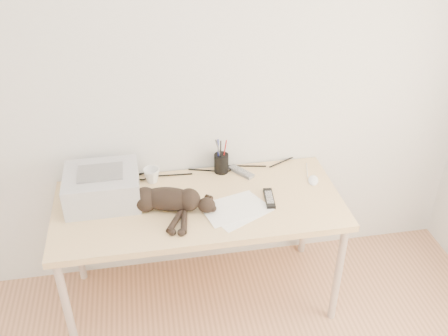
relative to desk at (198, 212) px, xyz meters
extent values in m
plane|color=silver|center=(0.00, 0.27, 0.69)|extent=(3.50, 0.00, 3.50)
cube|color=#D6B47D|center=(0.00, -0.09, 0.11)|extent=(1.60, 0.70, 0.04)
cylinder|color=silver|center=(-0.75, -0.39, -0.26)|extent=(0.04, 0.04, 0.70)
cylinder|color=silver|center=(0.75, -0.39, -0.26)|extent=(0.04, 0.04, 0.70)
cylinder|color=silver|center=(-0.75, 0.21, -0.26)|extent=(0.04, 0.04, 0.70)
cylinder|color=silver|center=(0.75, 0.21, -0.26)|extent=(0.04, 0.04, 0.70)
cube|color=#D6B47D|center=(0.00, 0.24, -0.21)|extent=(1.48, 0.02, 0.60)
cube|color=#A3A3A8|center=(-0.52, 0.03, 0.22)|extent=(0.40, 0.34, 0.18)
cube|color=black|center=(-0.52, 0.03, 0.23)|extent=(0.34, 0.02, 0.11)
cube|color=slate|center=(-0.52, 0.03, 0.32)|extent=(0.24, 0.17, 0.01)
cube|color=white|center=(0.20, -0.20, 0.14)|extent=(0.39, 0.35, 0.00)
cube|color=white|center=(0.17, -0.18, 0.14)|extent=(0.37, 0.30, 0.00)
ellipsoid|color=black|center=(-0.17, -0.11, 0.20)|extent=(0.34, 0.21, 0.13)
sphere|color=black|center=(-0.29, -0.09, 0.19)|extent=(0.14, 0.14, 0.14)
ellipsoid|color=black|center=(0.03, -0.18, 0.18)|extent=(0.12, 0.11, 0.08)
cone|color=black|center=(0.04, -0.14, 0.21)|extent=(0.04, 0.05, 0.04)
cone|color=black|center=(0.06, -0.15, 0.21)|extent=(0.04, 0.05, 0.05)
cylinder|color=black|center=(-0.15, -0.24, 0.15)|extent=(0.08, 0.19, 0.03)
cylinder|color=black|center=(-0.10, -0.26, 0.15)|extent=(0.08, 0.19, 0.03)
cylinder|color=black|center=(-0.40, -0.01, 0.15)|extent=(0.20, 0.08, 0.02)
imported|color=white|center=(-0.24, 0.17, 0.18)|extent=(0.13, 0.13, 0.09)
cylinder|color=black|center=(0.18, 0.20, 0.19)|extent=(0.09, 0.09, 0.12)
cylinder|color=#990C0C|center=(0.16, 0.20, 0.27)|extent=(0.01, 0.01, 0.16)
cylinder|color=navy|center=(0.19, 0.21, 0.27)|extent=(0.01, 0.01, 0.16)
cylinder|color=black|center=(0.18, 0.19, 0.27)|extent=(0.01, 0.01, 0.16)
cube|color=slate|center=(0.29, 0.16, 0.14)|extent=(0.14, 0.17, 0.02)
cube|color=black|center=(0.39, -0.13, 0.14)|extent=(0.07, 0.18, 0.02)
ellipsoid|color=white|center=(0.69, 0.01, 0.15)|extent=(0.09, 0.12, 0.03)
camera|label=1|loc=(-0.25, -2.30, 1.80)|focal=40.00mm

